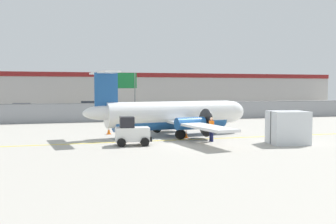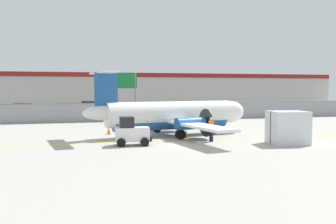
{
  "view_description": "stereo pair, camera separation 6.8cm",
  "coord_description": "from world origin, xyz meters",
  "px_view_note": "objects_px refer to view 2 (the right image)",
  "views": [
    {
      "loc": [
        -8.38,
        -23.63,
        3.76
      ],
      "look_at": [
        -0.37,
        5.46,
        1.8
      ],
      "focal_mm": 40.0,
      "sensor_mm": 36.0,
      "label": 1
    },
    {
      "loc": [
        -8.31,
        -23.65,
        3.76
      ],
      "look_at": [
        -0.37,
        5.46,
        1.8
      ],
      "focal_mm": 40.0,
      "sensor_mm": 36.0,
      "label": 2
    }
  ],
  "objects_px": {
    "parked_car_0": "(23,109)",
    "parked_car_2": "(148,108)",
    "traffic_cone_far_left": "(128,138)",
    "parked_car_1": "(88,106)",
    "ground_crew_worker": "(211,128)",
    "traffic_cone_near_right": "(186,134)",
    "cargo_container": "(288,128)",
    "parked_car_3": "(219,108)",
    "traffic_cone_near_left": "(109,130)",
    "commuter_airplane": "(174,115)",
    "highway_sign": "(122,84)",
    "baggage_tug": "(131,132)"
  },
  "relations": [
    {
      "from": "cargo_container",
      "to": "parked_car_1",
      "type": "bearing_deg",
      "value": 114.32
    },
    {
      "from": "parked_car_2",
      "to": "parked_car_3",
      "type": "xyz_separation_m",
      "value": [
        9.84,
        -2.77,
        0.0
      ]
    },
    {
      "from": "commuter_airplane",
      "to": "parked_car_1",
      "type": "xyz_separation_m",
      "value": [
        -4.86,
        31.16,
        -0.71
      ]
    },
    {
      "from": "parked_car_1",
      "to": "baggage_tug",
      "type": "bearing_deg",
      "value": 97.66
    },
    {
      "from": "ground_crew_worker",
      "to": "highway_sign",
      "type": "height_order",
      "value": "highway_sign"
    },
    {
      "from": "traffic_cone_near_right",
      "to": "traffic_cone_far_left",
      "type": "distance_m",
      "value": 4.59
    },
    {
      "from": "parked_car_0",
      "to": "parked_car_1",
      "type": "height_order",
      "value": "same"
    },
    {
      "from": "commuter_airplane",
      "to": "cargo_container",
      "type": "xyz_separation_m",
      "value": [
        6.09,
        -6.27,
        -0.5
      ]
    },
    {
      "from": "commuter_airplane",
      "to": "traffic_cone_far_left",
      "type": "bearing_deg",
      "value": -156.42
    },
    {
      "from": "commuter_airplane",
      "to": "highway_sign",
      "type": "height_order",
      "value": "highway_sign"
    },
    {
      "from": "baggage_tug",
      "to": "highway_sign",
      "type": "distance_m",
      "value": 19.66
    },
    {
      "from": "cargo_container",
      "to": "ground_crew_worker",
      "type": "bearing_deg",
      "value": 160.69
    },
    {
      "from": "traffic_cone_near_right",
      "to": "traffic_cone_near_left",
      "type": "bearing_deg",
      "value": 143.94
    },
    {
      "from": "traffic_cone_near_left",
      "to": "parked_car_3",
      "type": "xyz_separation_m",
      "value": [
        18.01,
        19.9,
        0.58
      ]
    },
    {
      "from": "parked_car_3",
      "to": "highway_sign",
      "type": "relative_size",
      "value": 0.79
    },
    {
      "from": "commuter_airplane",
      "to": "baggage_tug",
      "type": "relative_size",
      "value": 6.66
    },
    {
      "from": "traffic_cone_near_left",
      "to": "parked_car_0",
      "type": "height_order",
      "value": "parked_car_0"
    },
    {
      "from": "baggage_tug",
      "to": "parked_car_1",
      "type": "height_order",
      "value": "baggage_tug"
    },
    {
      "from": "commuter_airplane",
      "to": "parked_car_3",
      "type": "relative_size",
      "value": 3.68
    },
    {
      "from": "traffic_cone_far_left",
      "to": "parked_car_1",
      "type": "distance_m",
      "value": 33.77
    },
    {
      "from": "ground_crew_worker",
      "to": "commuter_airplane",
      "type": "bearing_deg",
      "value": 96.2
    },
    {
      "from": "parked_car_3",
      "to": "baggage_tug",
      "type": "bearing_deg",
      "value": 62.77
    },
    {
      "from": "cargo_container",
      "to": "traffic_cone_near_left",
      "type": "xyz_separation_m",
      "value": [
        -10.97,
        8.43,
        -0.79
      ]
    },
    {
      "from": "ground_crew_worker",
      "to": "parked_car_0",
      "type": "distance_m",
      "value": 33.21
    },
    {
      "from": "highway_sign",
      "to": "commuter_airplane",
      "type": "bearing_deg",
      "value": -82.68
    },
    {
      "from": "cargo_container",
      "to": "traffic_cone_far_left",
      "type": "xyz_separation_m",
      "value": [
        -10.17,
        3.68,
        -0.79
      ]
    },
    {
      "from": "parked_car_1",
      "to": "parked_car_3",
      "type": "distance_m",
      "value": 20.16
    },
    {
      "from": "parked_car_0",
      "to": "parked_car_2",
      "type": "height_order",
      "value": "same"
    },
    {
      "from": "baggage_tug",
      "to": "parked_car_0",
      "type": "xyz_separation_m",
      "value": [
        -9.68,
        29.62,
        0.04
      ]
    },
    {
      "from": "baggage_tug",
      "to": "cargo_container",
      "type": "xyz_separation_m",
      "value": [
        10.19,
        -2.17,
        0.24
      ]
    },
    {
      "from": "highway_sign",
      "to": "traffic_cone_far_left",
      "type": "bearing_deg",
      "value": -96.83
    },
    {
      "from": "parked_car_1",
      "to": "parked_car_3",
      "type": "xyz_separation_m",
      "value": [
        17.99,
        -9.1,
        0.0
      ]
    },
    {
      "from": "ground_crew_worker",
      "to": "traffic_cone_near_left",
      "type": "relative_size",
      "value": 2.66
    },
    {
      "from": "parked_car_0",
      "to": "parked_car_2",
      "type": "xyz_separation_m",
      "value": [
        17.07,
        -0.68,
        0.0
      ]
    },
    {
      "from": "parked_car_1",
      "to": "parked_car_3",
      "type": "height_order",
      "value": "same"
    },
    {
      "from": "traffic_cone_near_right",
      "to": "parked_car_1",
      "type": "distance_m",
      "value": 33.29
    },
    {
      "from": "traffic_cone_near_right",
      "to": "commuter_airplane",
      "type": "bearing_deg",
      "value": 104.11
    },
    {
      "from": "traffic_cone_near_right",
      "to": "parked_car_0",
      "type": "height_order",
      "value": "parked_car_0"
    },
    {
      "from": "ground_crew_worker",
      "to": "traffic_cone_near_left",
      "type": "height_order",
      "value": "ground_crew_worker"
    },
    {
      "from": "traffic_cone_far_left",
      "to": "highway_sign",
      "type": "distance_m",
      "value": 18.29
    },
    {
      "from": "cargo_container",
      "to": "parked_car_3",
      "type": "height_order",
      "value": "cargo_container"
    },
    {
      "from": "ground_crew_worker",
      "to": "cargo_container",
      "type": "distance_m",
      "value": 5.1
    },
    {
      "from": "cargo_container",
      "to": "traffic_cone_near_right",
      "type": "xyz_separation_m",
      "value": [
        -5.66,
        4.57,
        -0.79
      ]
    },
    {
      "from": "cargo_container",
      "to": "traffic_cone_near_left",
      "type": "distance_m",
      "value": 13.86
    },
    {
      "from": "baggage_tug",
      "to": "parked_car_0",
      "type": "relative_size",
      "value": 0.57
    },
    {
      "from": "cargo_container",
      "to": "traffic_cone_near_right",
      "type": "bearing_deg",
      "value": 149.13
    },
    {
      "from": "commuter_airplane",
      "to": "highway_sign",
      "type": "bearing_deg",
      "value": 88.41
    },
    {
      "from": "parked_car_0",
      "to": "parked_car_2",
      "type": "bearing_deg",
      "value": -3.09
    },
    {
      "from": "ground_crew_worker",
      "to": "traffic_cone_near_right",
      "type": "height_order",
      "value": "ground_crew_worker"
    },
    {
      "from": "traffic_cone_far_left",
      "to": "parked_car_3",
      "type": "distance_m",
      "value": 30.07
    }
  ]
}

